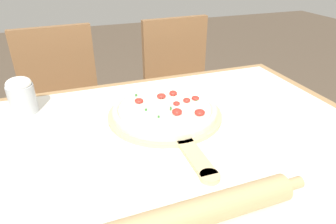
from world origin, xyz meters
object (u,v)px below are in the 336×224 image
Objects in this scene: pizza_peel at (167,117)px; chair_right at (181,88)px; rolling_pin at (200,212)px; pizza at (165,109)px; chair_left at (64,105)px; flour_cup at (21,95)px.

chair_right reaches higher than pizza_peel.
pizza_peel is 0.42m from rolling_pin.
rolling_pin is at bearing -100.24° from pizza.
rolling_pin is at bearing -81.37° from chair_left.
chair_left reaches higher than flour_cup.
chair_right is at bearing 63.74° from pizza.
rolling_pin reaches higher than pizza.
rolling_pin is 3.97× the size of flour_cup.
flour_cup reaches higher than pizza.
rolling_pin is (-0.08, -0.43, 0.00)m from pizza.
chair_left reaches higher than rolling_pin.
chair_left is (-0.32, 0.66, -0.25)m from pizza.
flour_cup reaches higher than rolling_pin.
chair_left reaches higher than pizza.
pizza is 0.77m from chair_left.
chair_right is (0.64, 0.00, 0.00)m from chair_left.
chair_left is (-0.24, 1.09, -0.25)m from rolling_pin.
chair_left and chair_right have the same top height.
chair_left is at bearing 102.36° from rolling_pin.
flour_cup is (-0.35, 0.61, 0.03)m from rolling_pin.
chair_right is at bearing -3.73° from chair_left.
rolling_pin is 0.54× the size of chair_right.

